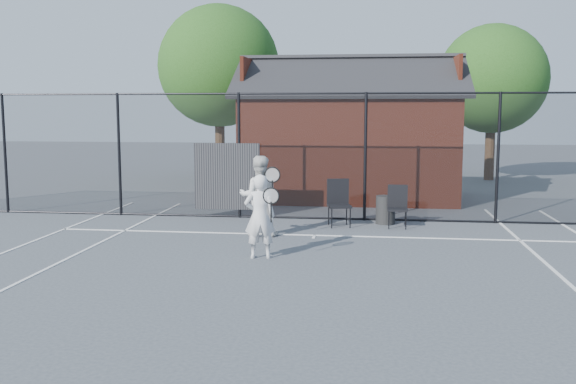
# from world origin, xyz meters

# --- Properties ---
(ground) EXTENTS (80.00, 80.00, 0.00)m
(ground) POSITION_xyz_m (0.00, 0.00, 0.00)
(ground) COLOR #404449
(ground) RESTS_ON ground
(court_lines) EXTENTS (11.02, 18.00, 0.01)m
(court_lines) POSITION_xyz_m (0.00, -1.32, 0.01)
(court_lines) COLOR silver
(court_lines) RESTS_ON ground
(fence) EXTENTS (22.04, 3.00, 3.00)m
(fence) POSITION_xyz_m (-0.30, 5.00, 1.45)
(fence) COLOR black
(fence) RESTS_ON ground
(clubhouse) EXTENTS (6.50, 4.36, 4.19)m
(clubhouse) POSITION_xyz_m (0.50, 9.00, 1.61)
(clubhouse) COLOR maroon
(clubhouse) RESTS_ON ground
(tree_left) EXTENTS (4.48, 4.48, 6.44)m
(tree_left) POSITION_xyz_m (-4.50, 13.50, 4.19)
(tree_left) COLOR #351D15
(tree_left) RESTS_ON ground
(tree_right) EXTENTS (3.97, 3.97, 5.70)m
(tree_right) POSITION_xyz_m (5.50, 14.50, 3.71)
(tree_right) COLOR #351D15
(tree_right) RESTS_ON ground
(player_front) EXTENTS (0.69, 0.54, 1.48)m
(player_front) POSITION_xyz_m (-0.78, 0.85, 0.75)
(player_front) COLOR silver
(player_front) RESTS_ON ground
(player_back) EXTENTS (0.95, 0.77, 1.66)m
(player_back) POSITION_xyz_m (-1.14, 2.83, 0.83)
(player_back) COLOR silver
(player_back) RESTS_ON ground
(chair_left) EXTENTS (0.60, 0.61, 1.03)m
(chair_left) POSITION_xyz_m (0.45, 4.10, 0.51)
(chair_left) COLOR black
(chair_left) RESTS_ON ground
(chair_right) EXTENTS (0.45, 0.47, 0.92)m
(chair_right) POSITION_xyz_m (1.73, 4.10, 0.46)
(chair_right) COLOR black
(chair_right) RESTS_ON ground
(waste_bin) EXTENTS (0.49, 0.49, 0.64)m
(waste_bin) POSITION_xyz_m (1.48, 4.60, 0.32)
(waste_bin) COLOR black
(waste_bin) RESTS_ON ground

